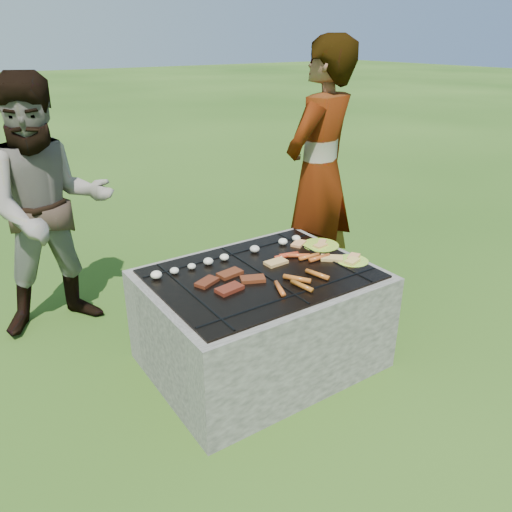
{
  "coord_description": "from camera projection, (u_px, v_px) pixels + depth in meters",
  "views": [
    {
      "loc": [
        -1.47,
        -2.13,
        1.87
      ],
      "look_at": [
        0.0,
        0.05,
        0.7
      ],
      "focal_mm": 35.0,
      "sensor_mm": 36.0,
      "label": 1
    }
  ],
  "objects": [
    {
      "name": "cook",
      "position": [
        319.0,
        173.0,
        3.65
      ],
      "size": [
        0.8,
        0.65,
        1.88
      ],
      "primitive_type": "imported",
      "rotation": [
        0.0,
        0.0,
        3.48
      ],
      "color": "#A99D8D",
      "rests_on": "ground"
    },
    {
      "name": "lawn",
      "position": [
        260.0,
        361.0,
        3.13
      ],
      "size": [
        60.0,
        60.0,
        0.0
      ],
      "primitive_type": "plane",
      "color": "#234812",
      "rests_on": "ground"
    },
    {
      "name": "sausages",
      "position": [
        301.0,
        269.0,
        2.89
      ],
      "size": [
        0.56,
        0.48,
        0.03
      ],
      "color": "red",
      "rests_on": "fire_pit"
    },
    {
      "name": "mushrooms",
      "position": [
        228.0,
        256.0,
        3.04
      ],
      "size": [
        1.06,
        0.06,
        0.04
      ],
      "color": "white",
      "rests_on": "fire_pit"
    },
    {
      "name": "bread_on_grate",
      "position": [
        302.0,
        256.0,
        3.08
      ],
      "size": [
        0.46,
        0.43,
        0.02
      ],
      "color": "#E5C375",
      "rests_on": "fire_pit"
    },
    {
      "name": "plate_far",
      "position": [
        321.0,
        245.0,
        3.26
      ],
      "size": [
        0.27,
        0.27,
        0.03
      ],
      "color": "yellow",
      "rests_on": "fire_pit"
    },
    {
      "name": "fire_pit",
      "position": [
        261.0,
        322.0,
        3.01
      ],
      "size": [
        1.3,
        1.0,
        0.62
      ],
      "color": "#A29990",
      "rests_on": "ground"
    },
    {
      "name": "bystander",
      "position": [
        50.0,
        209.0,
        3.22
      ],
      "size": [
        0.86,
        0.7,
        1.68
      ],
      "primitive_type": "imported",
      "rotation": [
        0.0,
        0.0,
        -0.07
      ],
      "color": "gray",
      "rests_on": "ground"
    },
    {
      "name": "plate_near",
      "position": [
        352.0,
        261.0,
        3.04
      ],
      "size": [
        0.2,
        0.2,
        0.03
      ],
      "color": "yellow",
      "rests_on": "fire_pit"
    },
    {
      "name": "pork_slabs",
      "position": [
        230.0,
        281.0,
        2.76
      ],
      "size": [
        0.38,
        0.26,
        0.02
      ],
      "color": "maroon",
      "rests_on": "fire_pit"
    }
  ]
}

